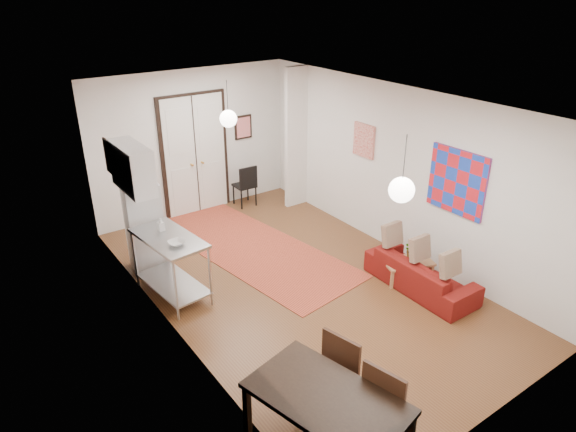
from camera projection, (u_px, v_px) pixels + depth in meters
floor at (296, 282)px, 8.25m from camera, size 7.00×7.00×0.00m
ceiling at (298, 102)px, 7.03m from camera, size 4.20×7.00×0.02m
wall_back at (193, 143)px, 10.23m from camera, size 4.20×0.02×2.90m
wall_front at (507, 312)px, 5.05m from camera, size 4.20×0.02×2.90m
wall_left at (164, 236)px, 6.54m from camera, size 0.02×7.00×2.90m
wall_right at (396, 171)px, 8.74m from camera, size 0.02×7.00×2.90m
double_doors at (195, 156)px, 10.30m from camera, size 1.44×0.06×2.50m
stub_partition at (296, 139)px, 10.50m from camera, size 0.50×0.10×2.90m
wall_cabinet at (132, 168)px, 7.55m from camera, size 0.35×1.00×0.70m
painting_popart at (457, 182)px, 7.72m from camera, size 0.05×1.00×1.00m
painting_abstract at (364, 140)px, 9.18m from camera, size 0.05×0.50×0.60m
poster_back at (243, 127)px, 10.75m from camera, size 0.40×0.03×0.50m
print_left at (111, 158)px, 7.82m from camera, size 0.03×0.44×0.54m
pendant_back at (228, 119)px, 8.78m from camera, size 0.30×0.30×0.80m
pendant_front at (402, 190)px, 5.83m from camera, size 0.30×0.30×0.80m
kilim_rug at (250, 247)px, 9.32m from camera, size 2.23×4.55×0.01m
sofa at (421, 273)px, 7.97m from camera, size 1.83×0.74×0.53m
coffee_table at (408, 264)px, 8.19m from camera, size 0.88×0.67×0.35m
potted_plant at (413, 250)px, 8.15m from camera, size 0.37×0.35×0.34m
kitchen_counter at (170, 257)px, 7.65m from camera, size 0.79×1.37×1.00m
bowl at (177, 243)px, 7.27m from camera, size 0.26×0.26×0.06m
soap_bottle at (161, 224)px, 7.65m from camera, size 0.11×0.10×0.21m
fridge at (144, 227)px, 8.35m from camera, size 0.61×0.61×1.52m
dining_table at (327, 403)px, 4.89m from camera, size 1.20×1.68×0.84m
dining_chair_near at (321, 375)px, 5.45m from camera, size 0.60×0.76×1.04m
dining_chair_far at (361, 412)px, 4.98m from camera, size 0.60×0.76×1.04m
black_side_chair at (242, 181)px, 10.91m from camera, size 0.42×0.42×0.90m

